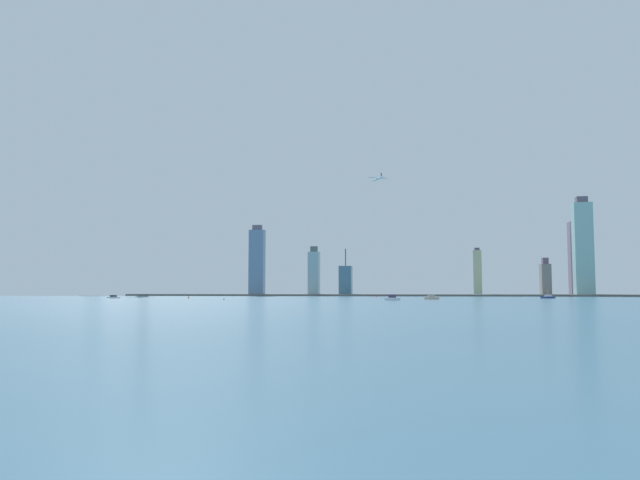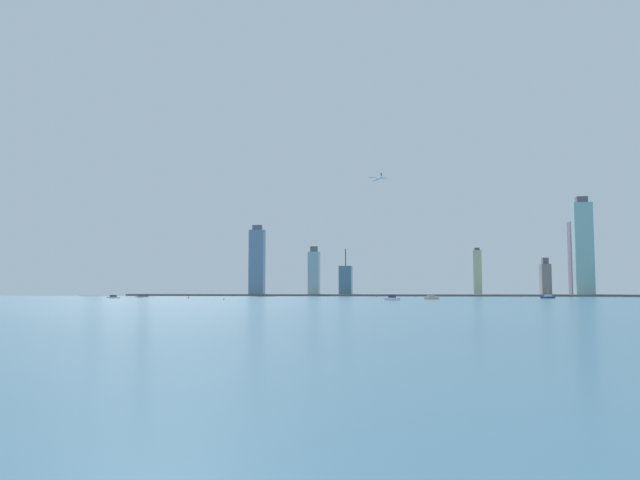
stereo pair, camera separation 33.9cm
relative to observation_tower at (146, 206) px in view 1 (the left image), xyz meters
name	(u,v)px [view 1 (the left image)]	position (x,y,z in m)	size (l,w,h in m)	color
ground_plane	(189,302)	(290.50, -511.30, -146.42)	(6000.00, 6000.00, 0.00)	#355F78
waterfront_pier	(321,295)	(290.50, 8.97, -144.96)	(987.29, 72.88, 2.92)	slate
observation_tower	(146,206)	(0.00, 0.00, 0.00)	(40.77, 40.77, 322.58)	#B5A9A3
stadium_dome	(109,291)	(-66.67, 10.79, -138.95)	(88.51, 88.51, 43.83)	beige
skyscraper_0	(314,273)	(279.14, 8.66, -110.64)	(16.85, 15.07, 76.83)	#8AAEBA
skyscraper_1	(477,273)	(528.88, 73.11, -109.84)	(13.01, 12.51, 75.70)	#ACB991
skyscraper_2	(346,281)	(326.68, 22.16, -123.04)	(19.33, 17.45, 73.51)	teal
skyscraper_3	(576,259)	(671.12, 47.47, -90.91)	(18.08, 25.52, 111.02)	slate
skyscraper_4	(545,279)	(621.88, 13.22, -121.27)	(13.34, 26.59, 55.83)	slate
skyscraper_5	(583,248)	(673.51, 8.07, -77.58)	(25.49, 25.25, 143.37)	#87B9B5
skyscraper_6	(96,263)	(-108.58, 38.47, -90.94)	(24.86, 18.44, 110.97)	#A4BBC1
skyscraper_7	(257,262)	(191.87, -7.08, -93.72)	(23.32, 13.71, 110.25)	#5F7EA0
boat_0	(392,298)	(432.10, -403.06, -144.61)	(14.24, 12.43, 5.01)	white
boat_1	(113,297)	(120.18, -313.64, -145.18)	(17.04, 11.13, 6.54)	white
boat_2	(548,297)	(585.61, -239.83, -144.97)	(16.14, 13.27, 10.37)	navy
boat_3	(431,298)	(464.37, -342.46, -144.79)	(14.93, 7.74, 4.38)	beige
channel_buoy_0	(189,297)	(208.16, -314.58, -145.02)	(1.59, 1.59, 2.80)	#E54C19
channel_buoy_1	(376,296)	(391.17, -139.46, -145.17)	(1.60, 1.60, 2.50)	#E54C19
channel_buoy_2	(224,299)	(280.52, -406.37, -145.48)	(1.22, 1.22, 1.89)	green
airplane	(377,179)	(386.38, -66.44, 20.13)	(26.53, 27.34, 7.87)	silver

